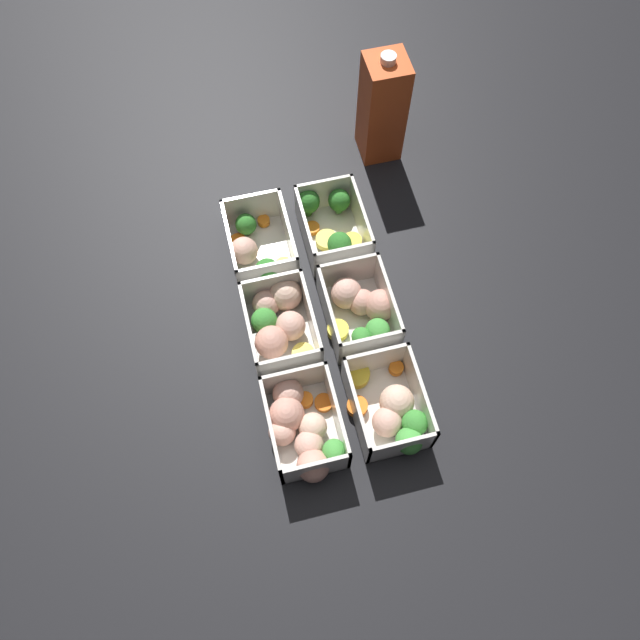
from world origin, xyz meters
TOP-DOWN VIEW (x-y plane):
  - ground_plane at (0.00, 0.00)m, footprint 4.00×4.00m
  - container_near_left at (-0.15, -0.07)m, footprint 0.14×0.11m
  - container_near_center at (-0.01, -0.06)m, footprint 0.15×0.10m
  - container_near_right at (0.15, -0.06)m, footprint 0.16×0.10m
  - container_far_left at (-0.16, 0.06)m, footprint 0.15×0.10m
  - container_far_center at (-0.00, 0.07)m, footprint 0.14×0.12m
  - container_far_right at (0.16, 0.06)m, footprint 0.16×0.10m
  - juice_carton at (-0.31, 0.18)m, footprint 0.07×0.07m

SIDE VIEW (x-z plane):
  - ground_plane at x=0.00m, z-range 0.00..0.00m
  - container_near_right at x=0.15m, z-range -0.01..0.06m
  - container_far_right at x=0.16m, z-range -0.01..0.06m
  - container_near_left at x=-0.15m, z-range -0.01..0.06m
  - container_far_center at x=0.00m, z-range -0.01..0.06m
  - container_near_center at x=-0.01m, z-range -0.01..0.06m
  - container_far_left at x=-0.16m, z-range -0.01..0.06m
  - juice_carton at x=-0.31m, z-range -0.01..0.20m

